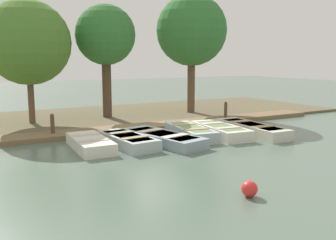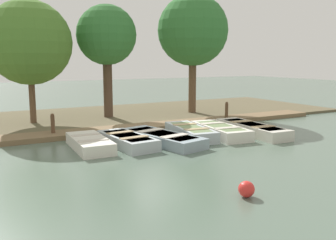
% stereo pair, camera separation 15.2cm
% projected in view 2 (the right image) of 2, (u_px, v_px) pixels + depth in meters
% --- Properties ---
extents(ground_plane, '(80.00, 80.00, 0.00)m').
position_uv_depth(ground_plane, '(161.00, 134.00, 14.84)').
color(ground_plane, '#566B5B').
extents(shore_bank, '(8.00, 24.00, 0.12)m').
position_uv_depth(shore_bank, '(116.00, 116.00, 19.16)').
color(shore_bank, brown).
rests_on(shore_bank, ground_plane).
extents(dock_walkway, '(1.27, 17.70, 0.19)m').
position_uv_depth(dock_walkway, '(148.00, 127.00, 15.90)').
color(dock_walkway, brown).
rests_on(dock_walkway, ground_plane).
extents(rowboat_0, '(2.65, 1.15, 0.41)m').
position_uv_depth(rowboat_0, '(90.00, 143.00, 12.31)').
color(rowboat_0, silver).
rests_on(rowboat_0, ground_plane).
extents(rowboat_1, '(2.78, 1.30, 0.41)m').
position_uv_depth(rowboat_1, '(127.00, 140.00, 12.73)').
color(rowboat_1, '#B2BCC1').
rests_on(rowboat_1, ground_plane).
extents(rowboat_2, '(3.63, 1.90, 0.38)m').
position_uv_depth(rowboat_2, '(162.00, 138.00, 13.18)').
color(rowboat_2, '#8C9EA8').
rests_on(rowboat_2, ground_plane).
extents(rowboat_3, '(2.97, 1.38, 0.44)m').
position_uv_depth(rowboat_3, '(190.00, 132.00, 14.15)').
color(rowboat_3, '#B2BCC1').
rests_on(rowboat_3, ground_plane).
extents(rowboat_4, '(3.04, 1.45, 0.44)m').
position_uv_depth(rowboat_4, '(220.00, 131.00, 14.40)').
color(rowboat_4, silver).
rests_on(rowboat_4, ground_plane).
extents(rowboat_5, '(3.60, 1.18, 0.43)m').
position_uv_depth(rowboat_5, '(252.00, 129.00, 14.80)').
color(rowboat_5, beige).
rests_on(rowboat_5, ground_plane).
extents(mooring_post_near, '(0.15, 0.15, 0.93)m').
position_uv_depth(mooring_post_near, '(53.00, 125.00, 14.05)').
color(mooring_post_near, brown).
rests_on(mooring_post_near, ground_plane).
extents(mooring_post_far, '(0.15, 0.15, 0.93)m').
position_uv_depth(mooring_post_far, '(227.00, 111.00, 17.89)').
color(mooring_post_far, brown).
rests_on(mooring_post_far, ground_plane).
extents(buoy, '(0.35, 0.35, 0.35)m').
position_uv_depth(buoy, '(246.00, 189.00, 8.00)').
color(buoy, red).
rests_on(buoy, ground_plane).
extents(park_tree_far_left, '(3.69, 3.69, 5.50)m').
position_uv_depth(park_tree_far_left, '(29.00, 43.00, 16.22)').
color(park_tree_far_left, brown).
rests_on(park_tree_far_left, ground_plane).
extents(park_tree_left, '(2.87, 2.87, 5.52)m').
position_uv_depth(park_tree_left, '(107.00, 36.00, 17.86)').
color(park_tree_left, '#4C3828').
rests_on(park_tree_left, ground_plane).
extents(park_tree_center, '(3.68, 3.68, 6.26)m').
position_uv_depth(park_tree_center, '(193.00, 31.00, 19.41)').
color(park_tree_center, brown).
rests_on(park_tree_center, ground_plane).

